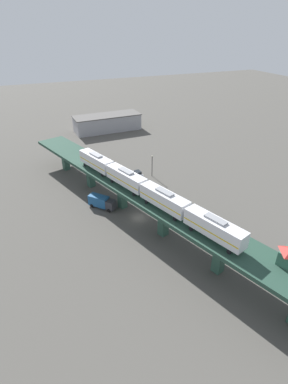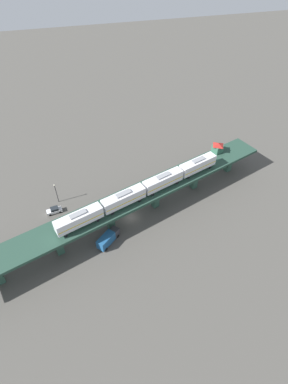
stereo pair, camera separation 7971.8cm
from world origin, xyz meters
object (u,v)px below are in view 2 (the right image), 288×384
(delivery_truck, at_px, (108,238))
(street_car_silver, at_px, (116,199))
(signal_hut, at_px, (218,147))
(street_car_white, at_px, (54,210))
(subway_train, at_px, (144,189))
(street_lamp, at_px, (56,192))

(delivery_truck, bearing_deg, street_car_silver, -18.73)
(signal_hut, height_order, delivery_truck, signal_hut)
(street_car_silver, relative_size, street_car_white, 0.98)
(subway_train, xyz_separation_m, signal_hut, (13.40, -27.98, -0.74))
(signal_hut, bearing_deg, street_lamp, 91.32)
(subway_train, height_order, signal_hut, subway_train)
(delivery_truck, distance_m, street_lamp, 22.57)
(subway_train, xyz_separation_m, street_lamp, (12.21, 23.49, -6.24))
(street_car_white, relative_size, delivery_truck, 0.67)
(subway_train, xyz_separation_m, street_car_silver, (7.78, 6.70, -9.41))
(subway_train, relative_size, signal_hut, 11.80)
(street_car_white, bearing_deg, delivery_truck, -138.36)
(subway_train, xyz_separation_m, street_car_white, (7.97, 24.86, -9.41))
(subway_train, bearing_deg, street_car_silver, 40.76)
(delivery_truck, bearing_deg, subway_train, -59.53)
(street_car_white, bearing_deg, signal_hut, -84.13)
(street_car_white, bearing_deg, street_lamp, -17.83)
(street_car_silver, relative_size, delivery_truck, 0.66)
(subway_train, bearing_deg, street_lamp, 62.53)
(signal_hut, bearing_deg, street_car_white, 95.87)
(street_car_white, relative_size, street_lamp, 0.66)
(street_car_silver, xyz_separation_m, street_lamp, (4.44, 16.79, 3.17))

